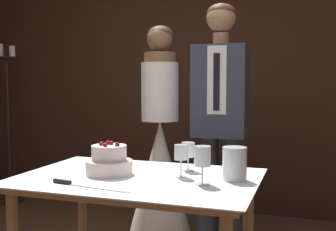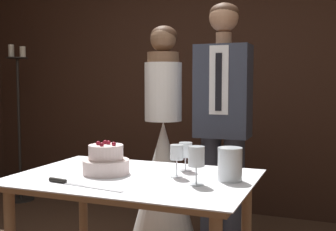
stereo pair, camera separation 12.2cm
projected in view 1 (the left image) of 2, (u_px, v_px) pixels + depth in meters
wall_back at (208, 66)px, 4.18m from camera, size 5.53×0.12×2.87m
cake_table at (138, 194)px, 2.21m from camera, size 1.24×0.85×0.78m
tiered_cake at (109, 162)px, 2.25m from camera, size 0.25×0.25×0.18m
cake_knife at (76, 184)px, 2.01m from camera, size 0.44×0.08×0.02m
wine_glass_near at (181, 154)px, 2.18m from camera, size 0.07×0.07×0.17m
wine_glass_middle at (202, 158)px, 2.02m from camera, size 0.08×0.08×0.19m
wine_glass_far at (188, 151)px, 2.34m from camera, size 0.07×0.07×0.16m
hurricane_candle at (235, 164)px, 2.11m from camera, size 0.12×0.12×0.17m
bride at (160, 168)px, 3.21m from camera, size 0.54×0.54×1.69m
groom at (220, 118)px, 3.03m from camera, size 0.38×0.25×1.83m
candle_stand at (8, 130)px, 4.42m from camera, size 0.28×0.28×1.67m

